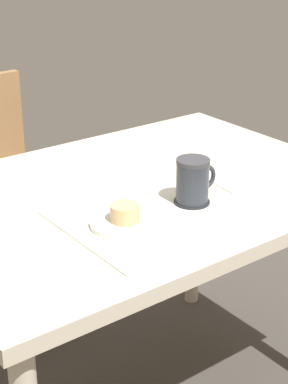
{
  "coord_description": "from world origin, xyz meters",
  "views": [
    {
      "loc": [
        -0.89,
        -1.2,
        1.36
      ],
      "look_at": [
        -0.07,
        -0.12,
        0.77
      ],
      "focal_mm": 60.0,
      "sensor_mm": 36.0,
      "label": 1
    }
  ],
  "objects": [
    {
      "name": "dining_table",
      "position": [
        0.0,
        0.0,
        0.64
      ],
      "size": [
        1.13,
        0.8,
        0.72
      ],
      "color": "beige",
      "rests_on": "ground_plane"
    },
    {
      "name": "placemat",
      "position": [
        -0.07,
        -0.16,
        0.72
      ],
      "size": [
        0.41,
        0.35,
        0.0
      ],
      "primitive_type": "cube",
      "color": "silver",
      "rests_on": "dining_table"
    },
    {
      "name": "pastry",
      "position": [
        -0.15,
        -0.16,
        0.75
      ],
      "size": [
        0.06,
        0.06,
        0.04
      ],
      "primitive_type": "cylinder",
      "color": "#E5BC7F",
      "rests_on": "pastry_plate"
    },
    {
      "name": "coffee_coaster",
      "position": [
        0.05,
        -0.16,
        0.72
      ],
      "size": [
        0.09,
        0.09,
        0.0
      ],
      "primitive_type": "cylinder",
      "color": "#232328",
      "rests_on": "placemat"
    },
    {
      "name": "pastry_plate",
      "position": [
        -0.15,
        -0.16,
        0.73
      ],
      "size": [
        0.16,
        0.16,
        0.01
      ],
      "primitive_type": "cylinder",
      "color": "silver",
      "rests_on": "placemat"
    },
    {
      "name": "paper_napkin",
      "position": [
        0.25,
        -0.11,
        0.72
      ],
      "size": [
        0.17,
        0.17,
        0.0
      ],
      "primitive_type": "cube",
      "rotation": [
        0.0,
        0.0,
        -0.13
      ],
      "color": "white",
      "rests_on": "dining_table"
    },
    {
      "name": "coffee_mug",
      "position": [
        0.05,
        -0.16,
        0.78
      ],
      "size": [
        0.11,
        0.08,
        0.11
      ],
      "color": "#2D333D",
      "rests_on": "coffee_coaster"
    }
  ]
}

